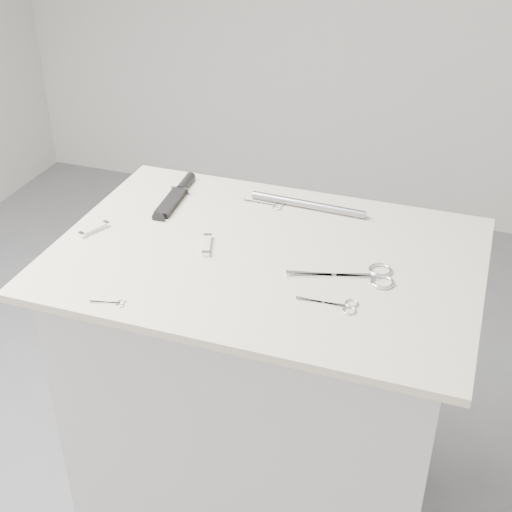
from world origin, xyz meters
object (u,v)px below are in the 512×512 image
(plinth, at_px, (265,401))
(metal_rail, at_px, (308,205))
(large_shears, at_px, (364,276))
(tiny_scissors, at_px, (113,303))
(pocket_knife_a, at_px, (94,229))
(embroidery_scissors_a, at_px, (339,305))
(sheathed_knife, at_px, (178,194))
(pocket_knife_b, at_px, (207,245))
(embroidery_scissors_b, at_px, (271,205))

(plinth, xyz_separation_m, metal_rail, (0.03, 0.25, 0.48))
(large_shears, bearing_deg, plinth, 158.64)
(tiny_scissors, relative_size, pocket_knife_a, 0.90)
(plinth, distance_m, large_shears, 0.53)
(large_shears, distance_m, metal_rail, 0.34)
(embroidery_scissors_a, bearing_deg, sheathed_knife, 143.94)
(large_shears, relative_size, metal_rail, 0.77)
(pocket_knife_a, bearing_deg, plinth, -60.95)
(large_shears, distance_m, pocket_knife_b, 0.38)
(tiny_scissors, xyz_separation_m, sheathed_knife, (-0.08, 0.50, 0.01))
(metal_rail, bearing_deg, embroidery_scissors_b, -169.71)
(sheathed_knife, height_order, metal_rail, sheathed_knife)
(pocket_knife_a, bearing_deg, tiny_scissors, -119.36)
(large_shears, relative_size, embroidery_scissors_a, 1.82)
(plinth, distance_m, embroidery_scissors_a, 0.54)
(tiny_scissors, relative_size, metal_rail, 0.24)
(plinth, height_order, embroidery_scissors_b, embroidery_scissors_b)
(embroidery_scissors_a, bearing_deg, large_shears, 75.04)
(embroidery_scissors_a, xyz_separation_m, sheathed_knife, (-0.53, 0.35, 0.01))
(embroidery_scissors_b, bearing_deg, plinth, -72.49)
(sheathed_knife, relative_size, pocket_knife_a, 2.84)
(tiny_scissors, xyz_separation_m, pocket_knife_b, (0.10, 0.28, 0.00))
(tiny_scissors, bearing_deg, pocket_knife_b, 56.43)
(pocket_knife_b, bearing_deg, embroidery_scissors_a, -128.91)
(embroidery_scissors_b, bearing_deg, pocket_knife_b, -105.35)
(plinth, height_order, sheathed_knife, sheathed_knife)
(tiny_scissors, bearing_deg, metal_rail, 49.56)
(embroidery_scissors_b, distance_m, metal_rail, 0.10)
(pocket_knife_a, bearing_deg, large_shears, -64.70)
(embroidery_scissors_a, height_order, embroidery_scissors_b, same)
(large_shears, height_order, tiny_scissors, large_shears)
(plinth, relative_size, embroidery_scissors_a, 6.90)
(sheathed_knife, bearing_deg, large_shears, -116.26)
(embroidery_scissors_a, height_order, pocket_knife_b, pocket_knife_b)
(embroidery_scissors_b, distance_m, sheathed_knife, 0.26)
(embroidery_scissors_b, bearing_deg, large_shears, -38.21)
(metal_rail, bearing_deg, plinth, -97.15)
(tiny_scissors, bearing_deg, sheathed_knife, 84.83)
(tiny_scissors, height_order, pocket_knife_a, pocket_knife_a)
(tiny_scissors, relative_size, pocket_knife_b, 0.82)
(tiny_scissors, bearing_deg, embroidery_scissors_a, 4.24)
(plinth, distance_m, pocket_knife_a, 0.65)
(embroidery_scissors_b, bearing_deg, embroidery_scissors_a, -52.22)
(large_shears, distance_m, tiny_scissors, 0.56)
(large_shears, height_order, pocket_knife_a, pocket_knife_a)
(embroidery_scissors_a, height_order, sheathed_knife, sheathed_knife)
(plinth, relative_size, pocket_knife_b, 9.74)
(embroidery_scissors_a, distance_m, embroidery_scissors_b, 0.47)
(sheathed_knife, distance_m, metal_rail, 0.35)
(embroidery_scissors_a, relative_size, embroidery_scissors_b, 1.20)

